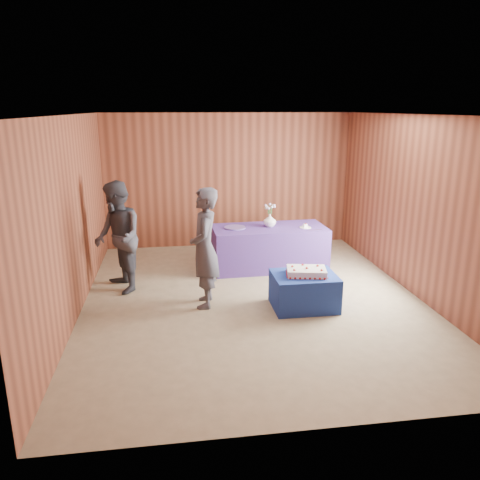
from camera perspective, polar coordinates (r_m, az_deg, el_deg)
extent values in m
plane|color=gray|center=(7.12, 1.59, -7.26)|extent=(6.00, 6.00, 0.00)
cube|color=brown|center=(9.63, -1.43, 7.23)|extent=(5.00, 0.04, 2.70)
cube|color=brown|center=(3.91, 9.34, -6.05)|extent=(5.00, 0.04, 2.70)
cube|color=brown|center=(6.75, -19.75, 2.55)|extent=(0.04, 6.00, 2.70)
cube|color=brown|center=(7.55, 20.77, 3.79)|extent=(0.04, 6.00, 2.70)
cube|color=white|center=(6.55, 1.78, 15.03)|extent=(5.00, 6.00, 0.04)
cube|color=#1B2E98|center=(6.83, 7.81, -6.18)|extent=(0.90, 0.70, 0.50)
cube|color=#4D328A|center=(8.40, 3.55, -0.91)|extent=(2.03, 0.96, 0.75)
cube|color=white|center=(6.71, 8.10, -3.83)|extent=(0.60, 0.46, 0.10)
sphere|color=#B0100D|center=(6.54, 5.85, -4.65)|extent=(0.03, 0.03, 0.03)
sphere|color=#B0100D|center=(6.59, 10.60, -4.67)|extent=(0.03, 0.03, 0.03)
sphere|color=#B0100D|center=(6.88, 5.68, -3.59)|extent=(0.03, 0.03, 0.03)
sphere|color=#B0100D|center=(6.93, 10.20, -3.61)|extent=(0.03, 0.03, 0.03)
sphere|color=#B0100D|center=(6.59, 6.78, -3.55)|extent=(0.03, 0.03, 0.03)
cone|color=#144F12|center=(6.60, 6.96, -3.63)|extent=(0.01, 0.02, 0.02)
sphere|color=#B0100D|center=(6.79, 9.28, -3.08)|extent=(0.03, 0.03, 0.03)
cone|color=#144F12|center=(6.80, 9.46, -3.16)|extent=(0.01, 0.02, 0.02)
sphere|color=#B0100D|center=(6.69, 8.12, -3.30)|extent=(0.03, 0.03, 0.03)
cone|color=#144F12|center=(6.70, 8.30, -3.38)|extent=(0.01, 0.02, 0.02)
imported|color=white|center=(8.31, 3.65, 2.41)|extent=(0.27, 0.27, 0.23)
cylinder|color=#29672C|center=(8.28, 3.89, 3.65)|extent=(0.01, 0.01, 0.14)
sphere|color=silver|center=(8.27, 4.23, 4.12)|extent=(0.05, 0.05, 0.05)
cylinder|color=#29672C|center=(8.30, 3.81, 3.68)|extent=(0.01, 0.01, 0.14)
sphere|color=silver|center=(8.32, 4.02, 4.19)|extent=(0.05, 0.05, 0.05)
cylinder|color=#29672C|center=(8.30, 3.66, 3.69)|extent=(0.01, 0.01, 0.14)
sphere|color=silver|center=(8.34, 3.66, 4.22)|extent=(0.05, 0.05, 0.05)
cylinder|color=#29672C|center=(8.30, 3.52, 3.68)|extent=(0.01, 0.01, 0.14)
sphere|color=silver|center=(8.32, 3.30, 4.20)|extent=(0.05, 0.05, 0.05)
cylinder|color=#29672C|center=(8.28, 3.45, 3.66)|extent=(0.01, 0.01, 0.14)
sphere|color=silver|center=(8.27, 3.12, 4.13)|extent=(0.05, 0.05, 0.05)
cylinder|color=#29672C|center=(8.25, 3.48, 3.62)|extent=(0.01, 0.01, 0.14)
sphere|color=silver|center=(8.22, 3.19, 4.05)|extent=(0.05, 0.05, 0.05)
cylinder|color=#29672C|center=(8.24, 3.60, 3.60)|extent=(0.01, 0.01, 0.14)
sphere|color=silver|center=(8.18, 3.50, 4.00)|extent=(0.05, 0.05, 0.05)
cylinder|color=#29672C|center=(8.24, 3.75, 3.60)|extent=(0.01, 0.01, 0.14)
sphere|color=silver|center=(8.18, 3.89, 3.99)|extent=(0.05, 0.05, 0.05)
cylinder|color=#29672C|center=(8.26, 3.87, 3.62)|extent=(0.01, 0.01, 0.14)
sphere|color=silver|center=(8.22, 4.18, 4.04)|extent=(0.05, 0.05, 0.05)
cylinder|color=#604C99|center=(8.22, -0.62, 1.53)|extent=(0.38, 0.38, 0.02)
cylinder|color=white|center=(8.32, 7.96, 1.53)|extent=(0.26, 0.26, 0.01)
cube|color=white|center=(8.31, 7.97, 1.76)|extent=(0.07, 0.06, 0.06)
sphere|color=#B0100D|center=(8.29, 8.02, 1.99)|extent=(0.02, 0.02, 0.02)
cube|color=silver|center=(8.20, 9.14, 1.22)|extent=(0.26, 0.03, 0.00)
imported|color=#3C3C47|center=(6.66, -4.35, -1.00)|extent=(0.47, 0.67, 1.74)
imported|color=#373942|center=(7.42, -14.66, 0.29)|extent=(0.92, 1.03, 1.74)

